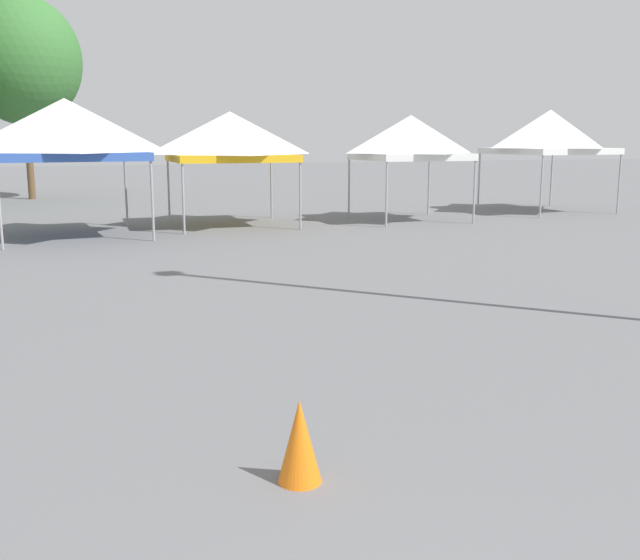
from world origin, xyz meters
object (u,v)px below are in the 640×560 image
(canopy_tent_right_of_center, at_px, (230,137))
(canopy_tent_far_right, at_px, (550,132))
(traffic_cone_near_barrier, at_px, (300,441))
(canopy_tent_left_of_center, at_px, (66,129))
(canopy_tent_behind_center, at_px, (411,138))
(tree_behind_tents_right, at_px, (22,61))

(canopy_tent_right_of_center, xyz_separation_m, canopy_tent_far_right, (10.98, 0.16, 0.16))
(canopy_tent_right_of_center, height_order, traffic_cone_near_barrier, canopy_tent_right_of_center)
(canopy_tent_left_of_center, bearing_deg, canopy_tent_right_of_center, 12.43)
(canopy_tent_behind_center, bearing_deg, tree_behind_tents_right, 129.84)
(canopy_tent_far_right, bearing_deg, traffic_cone_near_barrier, -132.27)
(traffic_cone_near_barrier, bearing_deg, canopy_tent_left_of_center, 93.06)
(traffic_cone_near_barrier, bearing_deg, canopy_tent_right_of_center, 77.24)
(canopy_tent_left_of_center, distance_m, canopy_tent_far_right, 15.41)
(canopy_tent_right_of_center, xyz_separation_m, canopy_tent_behind_center, (5.31, -0.70, -0.03))
(tree_behind_tents_right, bearing_deg, canopy_tent_right_of_center, -66.23)
(canopy_tent_behind_center, bearing_deg, canopy_tent_left_of_center, -178.39)
(canopy_tent_behind_center, bearing_deg, canopy_tent_far_right, 8.62)
(canopy_tent_far_right, relative_size, traffic_cone_near_barrier, 5.71)
(canopy_tent_right_of_center, bearing_deg, canopy_tent_far_right, 0.86)
(canopy_tent_left_of_center, height_order, traffic_cone_near_barrier, canopy_tent_left_of_center)
(canopy_tent_far_right, distance_m, tree_behind_tents_right, 20.30)
(canopy_tent_left_of_center, bearing_deg, traffic_cone_near_barrier, -86.94)
(canopy_tent_right_of_center, distance_m, canopy_tent_behind_center, 5.35)
(canopy_tent_behind_center, relative_size, traffic_cone_near_barrier, 5.01)
(canopy_tent_right_of_center, bearing_deg, traffic_cone_near_barrier, -102.76)
(canopy_tent_behind_center, height_order, tree_behind_tents_right, tree_behind_tents_right)
(canopy_tent_right_of_center, xyz_separation_m, tree_behind_tents_right, (-5.28, 11.99, 2.96))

